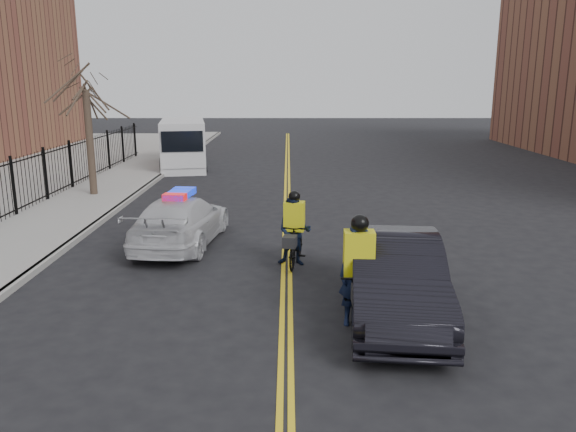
{
  "coord_description": "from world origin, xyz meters",
  "views": [
    {
      "loc": [
        0.04,
        -11.64,
        4.43
      ],
      "look_at": [
        0.03,
        1.44,
        1.3
      ],
      "focal_mm": 35.0,
      "sensor_mm": 36.0,
      "label": 1
    }
  ],
  "objects_px": {
    "cyclist_far": "(294,236)",
    "police_cruiser": "(181,221)",
    "dark_sedan": "(395,277)",
    "cargo_van": "(183,145)",
    "cyclist_near": "(358,287)"
  },
  "relations": [
    {
      "from": "cargo_van",
      "to": "dark_sedan",
      "type": "bearing_deg",
      "value": -78.37
    },
    {
      "from": "cyclist_near",
      "to": "cyclist_far",
      "type": "xyz_separation_m",
      "value": [
        -1.14,
        3.56,
        0.0
      ]
    },
    {
      "from": "cargo_van",
      "to": "cyclist_near",
      "type": "xyz_separation_m",
      "value": [
        6.8,
        -19.69,
        -0.48
      ]
    },
    {
      "from": "dark_sedan",
      "to": "cyclist_near",
      "type": "xyz_separation_m",
      "value": [
        -0.76,
        -0.38,
        -0.06
      ]
    },
    {
      "from": "cargo_van",
      "to": "cyclist_near",
      "type": "distance_m",
      "value": 20.84
    },
    {
      "from": "cyclist_far",
      "to": "police_cruiser",
      "type": "bearing_deg",
      "value": 160.38
    },
    {
      "from": "police_cruiser",
      "to": "cyclist_far",
      "type": "relative_size",
      "value": 2.56
    },
    {
      "from": "police_cruiser",
      "to": "dark_sedan",
      "type": "bearing_deg",
      "value": 141.61
    },
    {
      "from": "police_cruiser",
      "to": "dark_sedan",
      "type": "xyz_separation_m",
      "value": [
        5.03,
        -4.92,
        0.1
      ]
    },
    {
      "from": "dark_sedan",
      "to": "cargo_van",
      "type": "xyz_separation_m",
      "value": [
        -7.56,
        19.31,
        0.42
      ]
    },
    {
      "from": "police_cruiser",
      "to": "cyclist_far",
      "type": "bearing_deg",
      "value": 156.77
    },
    {
      "from": "police_cruiser",
      "to": "cargo_van",
      "type": "relative_size",
      "value": 0.78
    },
    {
      "from": "dark_sedan",
      "to": "police_cruiser",
      "type": "bearing_deg",
      "value": 141.04
    },
    {
      "from": "dark_sedan",
      "to": "cyclist_far",
      "type": "distance_m",
      "value": 3.7
    },
    {
      "from": "cyclist_near",
      "to": "dark_sedan",
      "type": "bearing_deg",
      "value": 28.53
    }
  ]
}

